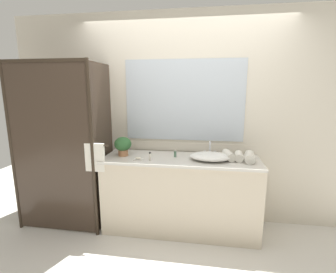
% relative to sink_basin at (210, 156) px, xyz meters
% --- Properties ---
extents(ground_plane, '(8.00, 8.00, 0.00)m').
position_rel_sink_basin_xyz_m(ground_plane, '(-0.33, 0.03, -0.94)').
color(ground_plane, silver).
extents(wall_back_with_mirror, '(4.40, 0.06, 2.60)m').
position_rel_sink_basin_xyz_m(wall_back_with_mirror, '(-0.33, 0.37, 0.36)').
color(wall_back_with_mirror, beige).
rests_on(wall_back_with_mirror, ground_plane).
extents(vanity_cabinet, '(1.80, 0.58, 0.90)m').
position_rel_sink_basin_xyz_m(vanity_cabinet, '(-0.33, 0.04, -0.49)').
color(vanity_cabinet, beige).
rests_on(vanity_cabinet, ground_plane).
extents(shower_enclosure, '(1.20, 0.59, 2.00)m').
position_rel_sink_basin_xyz_m(shower_enclosure, '(-1.61, -0.16, 0.08)').
color(shower_enclosure, '#2D2319').
rests_on(shower_enclosure, ground_plane).
extents(sink_basin, '(0.46, 0.32, 0.09)m').
position_rel_sink_basin_xyz_m(sink_basin, '(0.00, 0.00, 0.00)').
color(sink_basin, white).
rests_on(sink_basin, vanity_cabinet).
extents(faucet, '(0.17, 0.13, 0.18)m').
position_rel_sink_basin_xyz_m(faucet, '(0.00, 0.18, 0.01)').
color(faucet, silver).
rests_on(faucet, vanity_cabinet).
extents(potted_plant, '(0.20, 0.20, 0.23)m').
position_rel_sink_basin_xyz_m(potted_plant, '(-1.03, 0.03, 0.09)').
color(potted_plant, '#B77A51').
rests_on(potted_plant, vanity_cabinet).
extents(soap_dish, '(0.10, 0.07, 0.04)m').
position_rel_sink_basin_xyz_m(soap_dish, '(-0.80, -0.13, -0.03)').
color(soap_dish, silver).
rests_on(soap_dish, vanity_cabinet).
extents(amenity_bottle_shampoo, '(0.03, 0.03, 0.10)m').
position_rel_sink_basin_xyz_m(amenity_bottle_shampoo, '(-0.66, -0.13, 0.00)').
color(amenity_bottle_shampoo, silver).
rests_on(amenity_bottle_shampoo, vanity_cabinet).
extents(amenity_bottle_body_wash, '(0.03, 0.03, 0.08)m').
position_rel_sink_basin_xyz_m(amenity_bottle_body_wash, '(-0.40, 0.07, -0.00)').
color(amenity_bottle_body_wash, '#4C7056').
rests_on(amenity_bottle_body_wash, vanity_cabinet).
extents(rolled_towel_near_edge, '(0.14, 0.24, 0.11)m').
position_rel_sink_basin_xyz_m(rolled_towel_near_edge, '(0.43, -0.00, 0.01)').
color(rolled_towel_near_edge, silver).
rests_on(rolled_towel_near_edge, vanity_cabinet).
extents(rolled_towel_middle, '(0.11, 0.21, 0.09)m').
position_rel_sink_basin_xyz_m(rolled_towel_middle, '(0.32, 0.04, 0.00)').
color(rolled_towel_middle, silver).
rests_on(rolled_towel_middle, vanity_cabinet).
extents(rolled_towel_far_edge, '(0.15, 0.23, 0.10)m').
position_rel_sink_basin_xyz_m(rolled_towel_far_edge, '(0.21, 0.05, 0.01)').
color(rolled_towel_far_edge, silver).
rests_on(rolled_towel_far_edge, vanity_cabinet).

